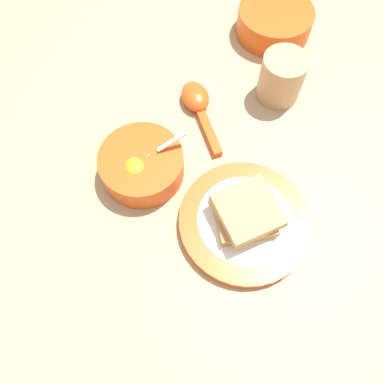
{
  "coord_description": "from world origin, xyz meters",
  "views": [
    {
      "loc": [
        -0.42,
        0.05,
        0.58
      ],
      "look_at": [
        -0.16,
        0.06,
        0.02
      ],
      "focal_mm": 35.0,
      "sensor_mm": 36.0,
      "label": 1
    }
  ],
  "objects_px": {
    "toast_sandwich": "(246,213)",
    "drinking_cup": "(282,77)",
    "toast_plate": "(244,222)",
    "congee_bowl": "(275,21)",
    "soup_spoon": "(197,102)",
    "egg_bowl": "(142,165)"
  },
  "relations": [
    {
      "from": "toast_plate",
      "to": "soup_spoon",
      "type": "bearing_deg",
      "value": 19.52
    },
    {
      "from": "toast_sandwich",
      "to": "soup_spoon",
      "type": "bearing_deg",
      "value": 19.61
    },
    {
      "from": "toast_plate",
      "to": "soup_spoon",
      "type": "relative_size",
      "value": 1.28
    },
    {
      "from": "egg_bowl",
      "to": "congee_bowl",
      "type": "height_order",
      "value": "egg_bowl"
    },
    {
      "from": "egg_bowl",
      "to": "drinking_cup",
      "type": "height_order",
      "value": "drinking_cup"
    },
    {
      "from": "toast_plate",
      "to": "soup_spoon",
      "type": "xyz_separation_m",
      "value": [
        0.23,
        0.08,
        0.01
      ]
    },
    {
      "from": "toast_sandwich",
      "to": "soup_spoon",
      "type": "distance_m",
      "value": 0.25
    },
    {
      "from": "toast_sandwich",
      "to": "drinking_cup",
      "type": "relative_size",
      "value": 1.35
    },
    {
      "from": "egg_bowl",
      "to": "drinking_cup",
      "type": "relative_size",
      "value": 1.64
    },
    {
      "from": "toast_plate",
      "to": "toast_sandwich",
      "type": "height_order",
      "value": "toast_sandwich"
    },
    {
      "from": "soup_spoon",
      "to": "egg_bowl",
      "type": "bearing_deg",
      "value": 148.15
    },
    {
      "from": "drinking_cup",
      "to": "toast_sandwich",
      "type": "bearing_deg",
      "value": 165.18
    },
    {
      "from": "toast_sandwich",
      "to": "drinking_cup",
      "type": "height_order",
      "value": "drinking_cup"
    },
    {
      "from": "egg_bowl",
      "to": "congee_bowl",
      "type": "xyz_separation_m",
      "value": [
        0.35,
        -0.24,
        0.0
      ]
    },
    {
      "from": "toast_sandwich",
      "to": "congee_bowl",
      "type": "bearing_deg",
      "value": -9.27
    },
    {
      "from": "toast_sandwich",
      "to": "congee_bowl",
      "type": "height_order",
      "value": "toast_sandwich"
    },
    {
      "from": "toast_plate",
      "to": "congee_bowl",
      "type": "xyz_separation_m",
      "value": [
        0.44,
        -0.07,
        0.02
      ]
    },
    {
      "from": "toast_sandwich",
      "to": "congee_bowl",
      "type": "distance_m",
      "value": 0.44
    },
    {
      "from": "congee_bowl",
      "to": "soup_spoon",
      "type": "bearing_deg",
      "value": 143.07
    },
    {
      "from": "toast_sandwich",
      "to": "soup_spoon",
      "type": "relative_size",
      "value": 0.72
    },
    {
      "from": "drinking_cup",
      "to": "soup_spoon",
      "type": "bearing_deg",
      "value": 103.99
    },
    {
      "from": "egg_bowl",
      "to": "soup_spoon",
      "type": "distance_m",
      "value": 0.17
    }
  ]
}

